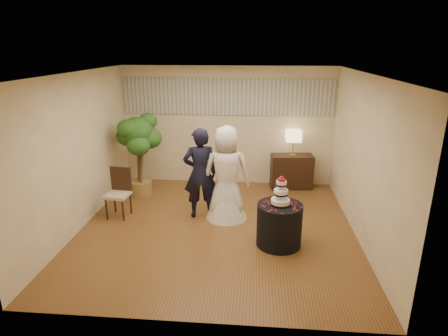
# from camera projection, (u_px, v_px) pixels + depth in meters

# --- Properties ---
(floor) EXTENTS (5.00, 5.00, 0.00)m
(floor) POSITION_uv_depth(u_px,v_px,m) (217.00, 228.00, 6.96)
(floor) COLOR brown
(floor) RESTS_ON ground
(ceiling) EXTENTS (5.00, 5.00, 0.00)m
(ceiling) POSITION_uv_depth(u_px,v_px,m) (216.00, 73.00, 6.08)
(ceiling) COLOR white
(ceiling) RESTS_ON wall_back
(wall_back) EXTENTS (5.00, 0.06, 2.80)m
(wall_back) POSITION_uv_depth(u_px,v_px,m) (227.00, 126.00, 8.88)
(wall_back) COLOR beige
(wall_back) RESTS_ON ground
(wall_front) EXTENTS (5.00, 0.06, 2.80)m
(wall_front) POSITION_uv_depth(u_px,v_px,m) (193.00, 219.00, 4.15)
(wall_front) COLOR beige
(wall_front) RESTS_ON ground
(wall_left) EXTENTS (0.06, 5.00, 2.80)m
(wall_left) POSITION_uv_depth(u_px,v_px,m) (78.00, 153.00, 6.72)
(wall_left) COLOR beige
(wall_left) RESTS_ON ground
(wall_right) EXTENTS (0.06, 5.00, 2.80)m
(wall_right) POSITION_uv_depth(u_px,v_px,m) (363.00, 160.00, 6.32)
(wall_right) COLOR beige
(wall_right) RESTS_ON ground
(mural_border) EXTENTS (4.90, 0.02, 0.85)m
(mural_border) POSITION_uv_depth(u_px,v_px,m) (227.00, 97.00, 8.65)
(mural_border) COLOR #AEAEA0
(mural_border) RESTS_ON wall_back
(groom) EXTENTS (0.73, 0.56, 1.79)m
(groom) POSITION_uv_depth(u_px,v_px,m) (200.00, 173.00, 7.19)
(groom) COLOR black
(groom) RESTS_ON floor
(bride) EXTENTS (0.97, 0.89, 1.84)m
(bride) POSITION_uv_depth(u_px,v_px,m) (226.00, 173.00, 7.12)
(bride) COLOR white
(bride) RESTS_ON floor
(cake_table) EXTENTS (1.00, 1.00, 0.74)m
(cake_table) POSITION_uv_depth(u_px,v_px,m) (279.00, 225.00, 6.28)
(cake_table) COLOR black
(cake_table) RESTS_ON floor
(wedding_cake) EXTENTS (0.32, 0.32, 0.50)m
(wedding_cake) POSITION_uv_depth(u_px,v_px,m) (281.00, 191.00, 6.09)
(wedding_cake) COLOR white
(wedding_cake) RESTS_ON cake_table
(console) EXTENTS (1.00, 0.53, 0.80)m
(console) POSITION_uv_depth(u_px,v_px,m) (291.00, 171.00, 8.83)
(console) COLOR black
(console) RESTS_ON floor
(table_lamp) EXTENTS (0.34, 0.34, 0.58)m
(table_lamp) POSITION_uv_depth(u_px,v_px,m) (293.00, 143.00, 8.61)
(table_lamp) COLOR beige
(table_lamp) RESTS_ON console
(ficus_tree) EXTENTS (0.97, 0.97, 1.87)m
(ficus_tree) POSITION_uv_depth(u_px,v_px,m) (138.00, 155.00, 8.26)
(ficus_tree) COLOR #285B1D
(ficus_tree) RESTS_ON floor
(side_chair) EXTENTS (0.49, 0.51, 0.97)m
(side_chair) POSITION_uv_depth(u_px,v_px,m) (118.00, 194.00, 7.29)
(side_chair) COLOR black
(side_chair) RESTS_ON floor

